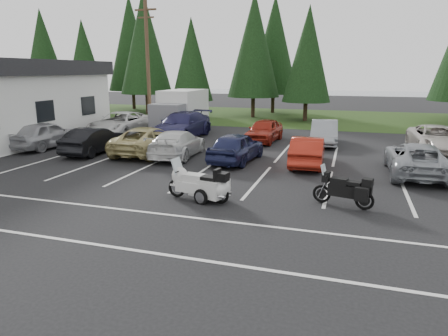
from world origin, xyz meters
TOP-DOWN VIEW (x-y plane):
  - ground at (0.00, 0.00)m, footprint 120.00×120.00m
  - grass_strip at (0.00, 24.00)m, footprint 80.00×16.00m
  - lake_water at (4.00, 55.00)m, footprint 70.00×50.00m
  - utility_pole at (-10.00, 12.00)m, footprint 1.60×0.26m
  - box_truck at (-8.00, 12.50)m, footprint 2.40×5.60m
  - stall_markings at (0.00, 2.00)m, footprint 32.00×16.00m
  - conifer_0 at (-28.00, 22.50)m, footprint 4.58×4.58m
  - conifer_1 at (-22.00, 21.20)m, footprint 3.96×3.96m
  - conifer_2 at (-16.00, 22.80)m, footprint 5.10×5.10m
  - conifer_3 at (-10.50, 21.40)m, footprint 3.87×3.87m
  - conifer_4 at (-5.00, 22.90)m, footprint 4.80×4.80m
  - conifer_5 at (0.00, 21.60)m, footprint 4.14×4.14m
  - conifer_back_a at (-20.00, 27.00)m, footprint 5.28×5.28m
  - conifer_back_b at (-4.00, 27.50)m, footprint 4.97×4.97m
  - car_near_0 at (-12.51, 4.34)m, footprint 2.04×4.55m
  - car_near_1 at (-9.03, 3.86)m, footprint 1.57×4.22m
  - car_near_2 at (-6.27, 4.67)m, footprint 2.49×5.15m
  - car_near_3 at (-4.46, 4.41)m, footprint 2.21×4.77m
  - car_near_4 at (-1.30, 4.21)m, footprint 2.06×4.33m
  - car_near_5 at (2.04, 4.46)m, footprint 1.58×4.13m
  - car_near_6 at (6.57, 4.01)m, footprint 2.31×4.93m
  - car_far_0 at (-10.95, 9.54)m, footprint 2.82×5.75m
  - car_far_1 at (-6.56, 9.78)m, footprint 2.59×5.86m
  - car_far_2 at (-1.19, 10.05)m, footprint 1.96×4.21m
  - car_far_3 at (2.38, 10.26)m, footprint 1.75×4.36m
  - car_far_4 at (8.30, 9.83)m, footprint 2.64×5.14m
  - touring_motorcycle at (-0.91, -1.91)m, footprint 2.63×1.13m
  - cargo_trailer at (-0.53, -1.83)m, footprint 1.94×1.47m
  - adventure_motorcycle at (3.75, -1.05)m, footprint 2.30×1.26m

SIDE VIEW (x-z plane):
  - ground at x=0.00m, z-range 0.00..0.00m
  - lake_water at x=4.00m, z-range -0.01..0.01m
  - stall_markings at x=0.00m, z-range 0.00..0.01m
  - grass_strip at x=0.00m, z-range 0.00..0.01m
  - cargo_trailer at x=-0.53m, z-range 0.00..0.79m
  - adventure_motorcycle at x=3.75m, z-range 0.00..1.33m
  - car_near_5 at x=2.04m, z-range 0.00..1.34m
  - car_near_3 at x=-4.46m, z-range 0.00..1.35m
  - car_near_6 at x=6.57m, z-range 0.00..1.36m
  - car_near_1 at x=-9.03m, z-range 0.00..1.38m
  - car_far_4 at x=8.30m, z-range 0.00..1.39m
  - car_far_2 at x=-1.19m, z-range 0.00..1.39m
  - car_far_3 at x=2.38m, z-range 0.00..1.41m
  - touring_motorcycle at x=-0.91m, z-range 0.00..1.41m
  - car_near_2 at x=-6.27m, z-range 0.00..1.41m
  - car_near_4 at x=-1.30m, z-range 0.00..1.43m
  - car_near_0 at x=-12.51m, z-range 0.00..1.52m
  - car_far_0 at x=-10.95m, z-range 0.00..1.57m
  - car_far_1 at x=-6.56m, z-range 0.00..1.67m
  - box_truck at x=-8.00m, z-range 0.00..2.90m
  - utility_pole at x=-10.00m, z-range 0.20..9.20m
  - conifer_3 at x=-10.50m, z-range 0.76..9.78m
  - conifer_1 at x=-22.00m, z-range 0.78..10.00m
  - conifer_5 at x=0.00m, z-range 0.81..10.45m
  - conifer_0 at x=-28.00m, z-range 0.90..11.56m
  - conifer_4 at x=-5.00m, z-range 0.95..12.12m
  - conifer_back_b at x=-4.00m, z-range 0.98..12.56m
  - conifer_2 at x=-16.00m, z-range 1.01..12.90m
  - conifer_back_a at x=-20.00m, z-range 1.04..13.34m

